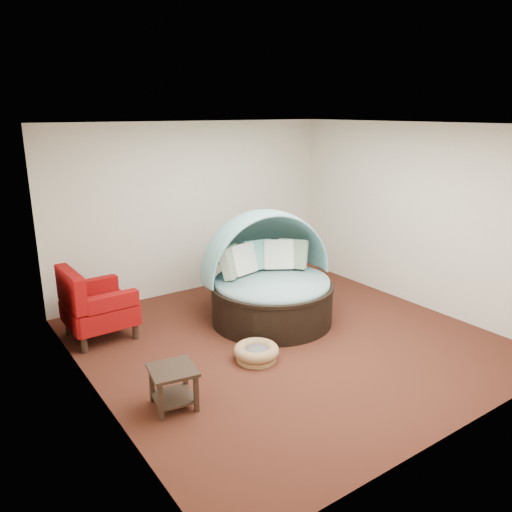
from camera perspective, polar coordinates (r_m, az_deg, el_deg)
floor at (r=6.80m, az=3.45°, el=-9.51°), size 5.00×5.00×0.00m
wall_back at (r=8.38m, az=-7.01°, el=5.47°), size 5.00×0.00×5.00m
wall_front at (r=4.72m, az=22.86°, el=-4.37°), size 5.00×0.00×5.00m
wall_left at (r=5.21m, az=-18.49°, el=-1.99°), size 0.00×5.00×5.00m
wall_right at (r=8.08m, az=17.78°, el=4.40°), size 0.00×5.00×5.00m
ceiling at (r=6.13m, az=3.91°, el=14.78°), size 5.00×5.00×0.00m
canopy_daybed at (r=7.18m, az=1.46°, el=-1.63°), size 2.07×2.02×1.61m
pet_basket at (r=6.24m, az=0.03°, el=-10.93°), size 0.72×0.72×0.20m
red_armchair at (r=7.01m, az=-17.99°, el=-5.41°), size 0.88×0.89×1.00m
side_table at (r=5.34m, az=-9.44°, el=-14.02°), size 0.53×0.53×0.44m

